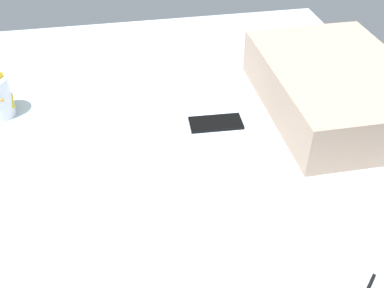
% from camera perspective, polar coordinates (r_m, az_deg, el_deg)
% --- Properties ---
extents(bed_mattress, '(1.80, 1.40, 0.18)m').
position_cam_1_polar(bed_mattress, '(1.11, -2.46, -7.64)').
color(bed_mattress, silver).
rests_on(bed_mattress, ground).
extents(cell_phone, '(0.07, 0.14, 0.01)m').
position_cam_1_polar(cell_phone, '(1.21, 3.00, 2.65)').
color(cell_phone, black).
rests_on(cell_phone, bed_mattress).
extents(pillow, '(0.52, 0.36, 0.13)m').
position_cam_1_polar(pillow, '(1.30, 17.44, 6.79)').
color(pillow, tan).
rests_on(pillow, bed_mattress).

